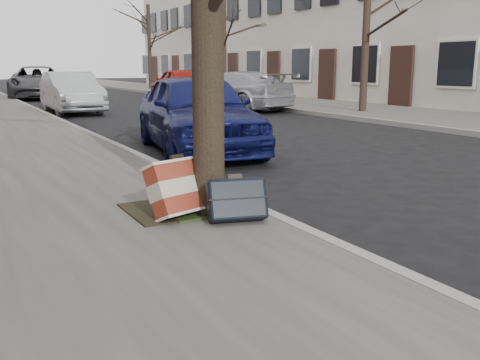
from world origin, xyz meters
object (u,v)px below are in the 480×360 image
suitcase_red (185,187)px  suitcase_navy (237,199)px  car_near_front (197,112)px  car_near_mid (71,92)px

suitcase_red → suitcase_navy: 0.52m
suitcase_red → car_near_front: size_ratio=0.17×
suitcase_red → suitcase_navy: (0.31, -0.41, -0.06)m
suitcase_navy → car_near_mid: 13.43m
suitcase_red → car_near_front: 4.47m
car_near_front → car_near_mid: (-0.25, 8.93, -0.04)m
suitcase_red → suitcase_navy: bearing=-70.1°
suitcase_red → suitcase_navy: suitcase_red is taller
car_near_front → car_near_mid: 8.93m
suitcase_navy → car_near_mid: bearing=99.4°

